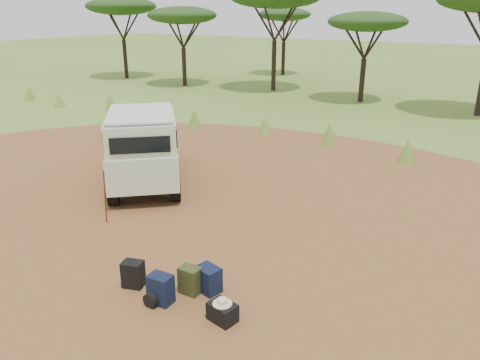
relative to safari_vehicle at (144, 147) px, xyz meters
The scene contains 13 objects.
ground 3.84m from the safari_vehicle, 35.00° to the right, with size 140.00×140.00×0.00m, color #587E2D.
dirt_clearing 3.84m from the safari_vehicle, 35.00° to the right, with size 23.00×23.00×0.01m, color brown.
grass_fringe 7.30m from the safari_vehicle, 64.51° to the left, with size 36.60×1.60×0.90m.
acacia_treeline 18.49m from the safari_vehicle, 77.98° to the left, with size 46.70×13.20×6.26m.
safari_vehicle is the anchor object (origin of this frame).
walking_staff 2.97m from the safari_vehicle, 64.43° to the right, with size 0.03×0.03×1.45m, color brown.
backpack_black 5.69m from the safari_vehicle, 48.86° to the right, with size 0.38×0.28×0.51m, color black.
backpack_navy 6.29m from the safari_vehicle, 44.15° to the right, with size 0.41×0.30×0.54m, color black.
backpack_olive 6.14m from the safari_vehicle, 39.06° to the right, with size 0.37×0.27×0.52m, color #323C1C.
duffel_navy 6.20m from the safari_vehicle, 36.02° to the right, with size 0.44×0.33×0.49m, color black.
hard_case 7.12m from the safari_vehicle, 36.40° to the right, with size 0.46×0.33×0.33m, color black.
stuff_sack 6.35m from the safari_vehicle, 45.34° to the right, with size 0.27×0.27×0.27m, color black.
safari_hat 7.09m from the safari_vehicle, 36.40° to the right, with size 0.33×0.33×0.10m.
Camera 1 is at (6.42, -7.39, 4.88)m, focal length 35.00 mm.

